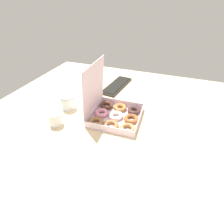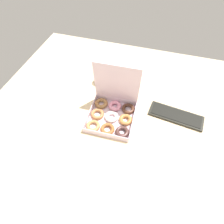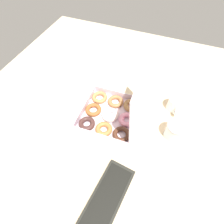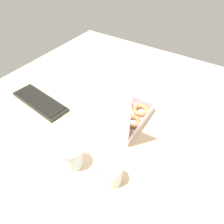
{
  "view_description": "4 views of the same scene",
  "coord_description": "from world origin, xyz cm",
  "px_view_note": "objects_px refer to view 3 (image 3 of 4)",
  "views": [
    {
      "loc": [
        -84.18,
        -32.33,
        69.98
      ],
      "look_at": [
        2.2,
        -0.33,
        5.68
      ],
      "focal_mm": 28.0,
      "sensor_mm": 36.0,
      "label": 1
    },
    {
      "loc": [
        24.62,
        -70.33,
        102.7
      ],
      "look_at": [
        3.97,
        0.25,
        3.98
      ],
      "focal_mm": 28.0,
      "sensor_mm": 36.0,
      "label": 2
    },
    {
      "loc": [
        57.42,
        19.45,
        84.16
      ],
      "look_at": [
        2.33,
        -1.83,
        1.97
      ],
      "focal_mm": 28.0,
      "sensor_mm": 36.0,
      "label": 3
    },
    {
      "loc": [
        -41.88,
        71.65,
        83.09
      ],
      "look_at": [
        6.91,
        -2.64,
        1.97
      ],
      "focal_mm": 35.0,
      "sensor_mm": 36.0,
      "label": 4
    }
  ],
  "objects_px": {
    "donut_box": "(113,113)",
    "glass_jar": "(175,131)",
    "coffee_mug": "(175,104)",
    "keyboard": "(104,205)"
  },
  "relations": [
    {
      "from": "donut_box",
      "to": "glass_jar",
      "type": "bearing_deg",
      "value": 90.58
    },
    {
      "from": "donut_box",
      "to": "coffee_mug",
      "type": "distance_m",
      "value": 0.37
    },
    {
      "from": "keyboard",
      "to": "donut_box",
      "type": "bearing_deg",
      "value": -164.02
    },
    {
      "from": "donut_box",
      "to": "coffee_mug",
      "type": "xyz_separation_m",
      "value": [
        -0.19,
        0.32,
        0.0
      ]
    },
    {
      "from": "donut_box",
      "to": "glass_jar",
      "type": "xyz_separation_m",
      "value": [
        -0.0,
        0.34,
        0.01
      ]
    },
    {
      "from": "glass_jar",
      "to": "donut_box",
      "type": "bearing_deg",
      "value": -89.42
    },
    {
      "from": "keyboard",
      "to": "coffee_mug",
      "type": "xyz_separation_m",
      "value": [
        -0.63,
        0.19,
        0.03
      ]
    },
    {
      "from": "donut_box",
      "to": "coffee_mug",
      "type": "relative_size",
      "value": 2.99
    },
    {
      "from": "coffee_mug",
      "to": "donut_box",
      "type": "bearing_deg",
      "value": -59.33
    },
    {
      "from": "coffee_mug",
      "to": "glass_jar",
      "type": "xyz_separation_m",
      "value": [
        0.18,
        0.03,
        0.01
      ]
    }
  ]
}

